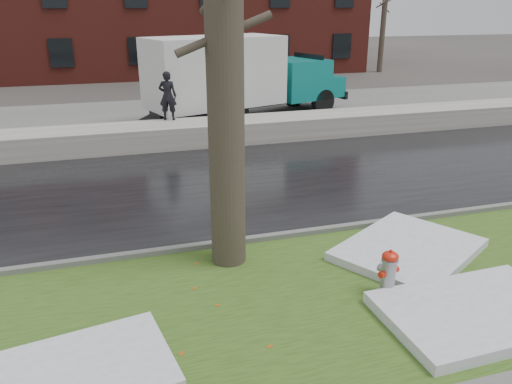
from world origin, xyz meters
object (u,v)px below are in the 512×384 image
object	(u,v)px
worker	(168,96)
fire_hydrant	(389,271)
box_truck	(238,76)
tree	(224,39)

from	to	relation	value
worker	fire_hydrant	bearing A→B (deg)	120.00
box_truck	tree	bearing A→B (deg)	-123.12
fire_hydrant	worker	xyz separation A→B (m)	(-2.07, 10.75, 1.09)
box_truck	worker	world-z (taller)	box_truck
tree	worker	xyz separation A→B (m)	(0.08, 8.89, -2.35)
tree	box_truck	distance (m)	12.11
tree	worker	size ratio (longest dim) A/B	4.73
box_truck	worker	bearing A→B (deg)	-157.69
tree	box_truck	world-z (taller)	tree
fire_hydrant	worker	size ratio (longest dim) A/B	0.49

